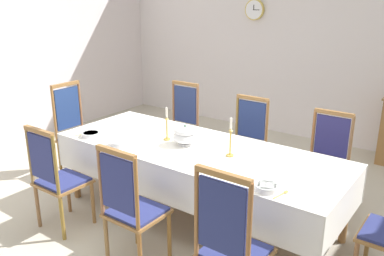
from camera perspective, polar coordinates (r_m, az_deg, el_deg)
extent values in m
cube|color=#BCB4A2|center=(4.23, 0.16, -12.91)|extent=(7.05, 6.15, 0.04)
cube|color=silver|center=(6.44, 17.13, 11.93)|extent=(7.05, 0.08, 3.10)
cylinder|color=brown|center=(4.66, -16.06, -5.27)|extent=(0.07, 0.07, 0.73)
cylinder|color=olive|center=(3.22, 16.29, -16.60)|extent=(0.07, 0.07, 0.73)
cylinder|color=olive|center=(5.19, -8.57, -2.33)|extent=(0.07, 0.07, 0.73)
cylinder|color=olive|center=(3.94, 20.81, -10.26)|extent=(0.07, 0.07, 0.73)
cube|color=#935D34|center=(3.95, 0.68, -3.76)|extent=(2.75, 0.95, 0.08)
cube|color=olive|center=(3.93, 0.68, -3.01)|extent=(2.87, 1.07, 0.03)
cube|color=white|center=(3.93, 0.68, -2.78)|extent=(2.89, 1.09, 0.00)
cube|color=white|center=(3.61, -4.33, -7.93)|extent=(2.89, 0.00, 0.36)
cube|color=white|center=(4.41, 4.73, -2.99)|extent=(2.89, 0.00, 0.36)
cube|color=white|center=(4.92, -13.07, -1.16)|extent=(0.00, 1.09, 0.36)
cube|color=white|center=(3.45, 20.79, -10.50)|extent=(0.00, 1.09, 0.36)
cylinder|color=#93613A|center=(4.44, -16.95, -8.61)|extent=(0.04, 0.04, 0.44)
cylinder|color=olive|center=(4.17, -13.73, -10.16)|extent=(0.04, 0.04, 0.44)
cylinder|color=brown|center=(4.26, -20.84, -10.20)|extent=(0.04, 0.04, 0.44)
cylinder|color=olive|center=(3.98, -17.74, -11.97)|extent=(0.04, 0.04, 0.44)
cube|color=olive|center=(4.10, -17.63, -7.31)|extent=(0.44, 0.42, 0.03)
cube|color=navy|center=(4.09, -17.66, -7.00)|extent=(0.40, 0.38, 0.02)
cylinder|color=olive|center=(4.05, -21.82, -3.64)|extent=(0.03, 0.03, 0.56)
cylinder|color=olive|center=(3.74, -18.58, -5.04)|extent=(0.03, 0.03, 0.56)
cube|color=navy|center=(3.88, -20.31, -3.93)|extent=(0.34, 0.02, 0.42)
cube|color=olive|center=(3.80, -20.72, -0.42)|extent=(0.40, 0.04, 0.04)
cylinder|color=brown|center=(5.06, -1.73, -4.38)|extent=(0.04, 0.04, 0.44)
cylinder|color=olive|center=(5.29, -4.98, -3.43)|extent=(0.04, 0.04, 0.44)
cylinder|color=brown|center=(5.33, 0.65, -3.18)|extent=(0.04, 0.04, 0.44)
cylinder|color=olive|center=(5.55, -2.54, -2.33)|extent=(0.04, 0.04, 0.44)
cube|color=olive|center=(5.22, -2.18, -0.92)|extent=(0.44, 0.42, 0.03)
cube|color=navy|center=(5.21, -2.19, -0.66)|extent=(0.40, 0.38, 0.02)
cylinder|color=#8E5D3E|center=(5.16, 0.79, 2.61)|extent=(0.03, 0.03, 0.62)
cylinder|color=#935B36|center=(5.39, -2.60, 3.26)|extent=(0.03, 0.03, 0.62)
cube|color=navy|center=(5.26, -0.94, 3.27)|extent=(0.34, 0.02, 0.47)
cube|color=olive|center=(5.20, -0.96, 6.24)|extent=(0.40, 0.04, 0.04)
cylinder|color=olive|center=(3.78, -7.78, -12.88)|extent=(0.04, 0.04, 0.44)
cylinder|color=olive|center=(3.56, -3.21, -14.84)|extent=(0.04, 0.04, 0.44)
cylinder|color=olive|center=(3.58, -11.91, -15.13)|extent=(0.04, 0.04, 0.44)
cube|color=olive|center=(3.44, -7.72, -11.76)|extent=(0.44, 0.42, 0.03)
cube|color=navy|center=(3.43, -7.74, -11.41)|extent=(0.40, 0.38, 0.02)
cylinder|color=brown|center=(3.31, -12.70, -7.33)|extent=(0.03, 0.03, 0.59)
cylinder|color=olive|center=(3.05, -7.77, -9.31)|extent=(0.03, 0.03, 0.59)
cube|color=navy|center=(3.17, -10.37, -7.81)|extent=(0.34, 0.02, 0.45)
cube|color=olive|center=(3.06, -10.65, -3.37)|extent=(0.40, 0.04, 0.04)
cylinder|color=brown|center=(4.58, 7.94, -7.08)|extent=(0.04, 0.04, 0.44)
cylinder|color=olive|center=(4.75, 3.90, -5.97)|extent=(0.04, 0.04, 0.44)
cylinder|color=olive|center=(4.87, 9.98, -5.58)|extent=(0.04, 0.04, 0.44)
cylinder|color=#935C3B|center=(5.04, 6.11, -4.60)|extent=(0.04, 0.04, 0.44)
cube|color=olive|center=(4.72, 7.09, -3.18)|extent=(0.44, 0.42, 0.03)
cube|color=navy|center=(4.71, 7.10, -2.91)|extent=(0.40, 0.38, 0.02)
cylinder|color=#8E5E34|center=(4.69, 10.44, 0.41)|extent=(0.03, 0.03, 0.57)
cylinder|color=olive|center=(4.87, 6.33, 1.24)|extent=(0.03, 0.03, 0.57)
cube|color=navy|center=(4.77, 8.37, 1.16)|extent=(0.34, 0.02, 0.43)
cube|color=olive|center=(4.70, 8.51, 4.16)|extent=(0.40, 0.04, 0.04)
cube|color=olive|center=(2.96, 6.08, -17.15)|extent=(0.44, 0.42, 0.03)
cube|color=navy|center=(2.94, 6.10, -16.76)|extent=(0.40, 0.38, 0.02)
cylinder|color=brown|center=(2.73, 0.64, -11.86)|extent=(0.03, 0.03, 0.66)
cylinder|color=brown|center=(2.55, 8.00, -14.34)|extent=(0.03, 0.03, 0.66)
cube|color=navy|center=(2.62, 4.20, -12.47)|extent=(0.34, 0.02, 0.50)
cube|color=olive|center=(2.48, 4.36, -6.58)|extent=(0.40, 0.04, 0.04)
cylinder|color=olive|center=(4.27, 19.13, -9.92)|extent=(0.04, 0.04, 0.44)
cylinder|color=olive|center=(4.38, 14.37, -8.76)|extent=(0.04, 0.04, 0.44)
cylinder|color=#8B5E3C|center=(4.59, 20.53, -8.10)|extent=(0.04, 0.04, 0.44)
cylinder|color=olive|center=(4.68, 16.07, -7.06)|extent=(0.04, 0.04, 0.44)
cube|color=olive|center=(4.38, 17.81, -5.69)|extent=(0.44, 0.42, 0.03)
cube|color=navy|center=(4.37, 17.84, -5.39)|extent=(0.40, 0.38, 0.02)
cylinder|color=brown|center=(4.40, 21.38, -1.91)|extent=(0.03, 0.03, 0.55)
cylinder|color=#93592F|center=(4.50, 16.63, -0.95)|extent=(0.03, 0.03, 0.55)
cube|color=navy|center=(4.44, 19.01, -1.09)|extent=(0.34, 0.02, 0.42)
cube|color=olive|center=(4.37, 19.34, 2.00)|extent=(0.40, 0.04, 0.04)
cylinder|color=olive|center=(5.27, -12.38, -3.90)|extent=(0.04, 0.04, 0.44)
cylinder|color=olive|center=(5.05, -15.59, -5.16)|extent=(0.04, 0.04, 0.44)
cylinder|color=brown|center=(5.53, -14.87, -3.03)|extent=(0.04, 0.04, 0.44)
cylinder|color=olive|center=(5.32, -18.03, -4.18)|extent=(0.04, 0.04, 0.44)
cube|color=olive|center=(5.20, -15.43, -1.66)|extent=(0.42, 0.44, 0.03)
cube|color=navy|center=(5.20, -15.45, -1.40)|extent=(0.38, 0.40, 0.02)
cylinder|color=#905936|center=(5.36, -15.39, 2.79)|extent=(0.03, 0.03, 0.66)
cylinder|color=olive|center=(5.14, -18.76, 1.82)|extent=(0.03, 0.03, 0.66)
cube|color=navy|center=(5.24, -17.07, 2.67)|extent=(0.02, 0.34, 0.50)
cube|color=olive|center=(5.17, -17.38, 5.86)|extent=(0.04, 0.40, 0.04)
cylinder|color=brown|center=(3.76, 23.39, -14.57)|extent=(0.04, 0.04, 0.44)
cylinder|color=white|center=(4.00, -0.94, -2.20)|extent=(0.14, 0.14, 0.02)
ellipsoid|color=white|center=(3.98, -0.94, -1.29)|extent=(0.25, 0.25, 0.11)
ellipsoid|color=white|center=(3.96, -0.95, -0.38)|extent=(0.23, 0.23, 0.09)
sphere|color=#50775D|center=(3.94, -0.95, 0.31)|extent=(0.03, 0.03, 0.03)
cylinder|color=gold|center=(4.14, -3.52, -1.56)|extent=(0.07, 0.07, 0.02)
cylinder|color=gold|center=(4.10, -3.55, -0.09)|extent=(0.02, 0.02, 0.21)
cone|color=gold|center=(4.07, -3.58, 1.37)|extent=(0.04, 0.04, 0.02)
cylinder|color=silver|center=(4.05, -3.59, 2.19)|extent=(0.02, 0.02, 0.10)
cylinder|color=gold|center=(3.73, 5.34, -3.83)|extent=(0.07, 0.07, 0.02)
cylinder|color=gold|center=(3.69, 5.40, -2.05)|extent=(0.02, 0.02, 0.23)
cone|color=gold|center=(3.65, 5.46, -0.25)|extent=(0.04, 0.04, 0.02)
cylinder|color=silver|center=(3.63, 5.48, 0.65)|extent=(0.02, 0.02, 0.10)
cylinder|color=white|center=(4.35, -14.00, -0.90)|extent=(0.19, 0.19, 0.04)
cylinder|color=white|center=(4.35, -14.00, -0.81)|extent=(0.15, 0.15, 0.03)
torus|color=#50775D|center=(4.34, -14.01, -0.66)|extent=(0.18, 0.18, 0.01)
cylinder|color=white|center=(3.14, 10.47, -8.19)|extent=(0.19, 0.19, 0.04)
cylinder|color=white|center=(3.14, 10.48, -8.08)|extent=(0.15, 0.15, 0.03)
torus|color=#50775D|center=(3.14, 10.49, -7.88)|extent=(0.18, 0.18, 0.01)
cylinder|color=white|center=(4.03, -10.05, -2.12)|extent=(0.20, 0.20, 0.05)
cylinder|color=white|center=(4.03, -10.06, -2.03)|extent=(0.16, 0.16, 0.03)
torus|color=#50775D|center=(4.02, -10.07, -1.84)|extent=(0.19, 0.19, 0.01)
cube|color=gold|center=(4.43, -15.42, -0.90)|extent=(0.04, 0.14, 0.00)
ellipsoid|color=gold|center=(4.47, -14.45, -0.65)|extent=(0.03, 0.05, 0.01)
cube|color=gold|center=(3.08, 12.13, -9.24)|extent=(0.04, 0.14, 0.00)
ellipsoid|color=gold|center=(3.14, 13.07, -8.71)|extent=(0.03, 0.05, 0.01)
cylinder|color=#D1B251|center=(6.76, 8.78, 16.08)|extent=(0.32, 0.05, 0.32)
cylinder|color=white|center=(6.73, 8.66, 16.08)|extent=(0.29, 0.01, 0.29)
cube|color=black|center=(6.73, 8.66, 16.38)|extent=(0.01, 0.00, 0.08)
cube|color=black|center=(6.71, 8.98, 16.05)|extent=(0.12, 0.00, 0.01)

